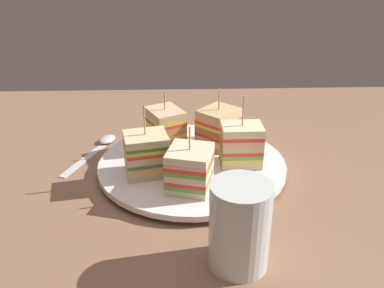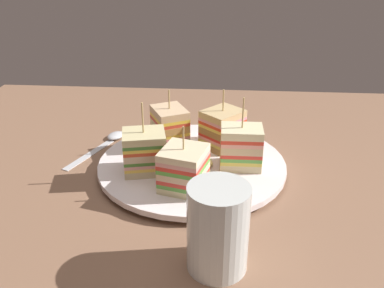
# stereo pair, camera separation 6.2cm
# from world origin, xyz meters

# --- Properties ---
(ground_plane) EXTENTS (1.00, 0.79, 0.02)m
(ground_plane) POSITION_xyz_m (0.00, 0.00, -0.01)
(ground_plane) COLOR #866048
(plate) EXTENTS (0.29, 0.29, 0.02)m
(plate) POSITION_xyz_m (0.00, 0.00, 0.01)
(plate) COLOR white
(plate) RESTS_ON ground_plane
(sandwich_wedge_0) EXTENTS (0.07, 0.06, 0.11)m
(sandwich_wedge_0) POSITION_xyz_m (-0.07, -0.03, 0.05)
(sandwich_wedge_0) COLOR beige
(sandwich_wedge_0) RESTS_ON plate
(sandwich_wedge_1) EXTENTS (0.07, 0.07, 0.09)m
(sandwich_wedge_1) POSITION_xyz_m (-0.01, -0.07, 0.04)
(sandwich_wedge_1) COLOR beige
(sandwich_wedge_1) RESTS_ON plate
(sandwich_wedge_2) EXTENTS (0.06, 0.05, 0.11)m
(sandwich_wedge_2) POSITION_xyz_m (0.07, -0.01, 0.05)
(sandwich_wedge_2) COLOR beige
(sandwich_wedge_2) RESTS_ON plate
(sandwich_wedge_3) EXTENTS (0.08, 0.08, 0.10)m
(sandwich_wedge_3) POSITION_xyz_m (0.04, 0.06, 0.05)
(sandwich_wedge_3) COLOR beige
(sandwich_wedge_3) RESTS_ON plate
(sandwich_wedge_4) EXTENTS (0.07, 0.08, 0.09)m
(sandwich_wedge_4) POSITION_xyz_m (-0.04, 0.06, 0.05)
(sandwich_wedge_4) COLOR beige
(sandwich_wedge_4) RESTS_ON plate
(chip_pile) EXTENTS (0.08, 0.08, 0.02)m
(chip_pile) POSITION_xyz_m (-0.01, -0.01, 0.03)
(chip_pile) COLOR #ECD983
(chip_pile) RESTS_ON plate
(spoon) EXTENTS (0.08, 0.15, 0.01)m
(spoon) POSITION_xyz_m (-0.15, 0.09, 0.00)
(spoon) COLOR silver
(spoon) RESTS_ON ground_plane
(drinking_glass) EXTENTS (0.07, 0.07, 0.10)m
(drinking_glass) POSITION_xyz_m (0.04, -0.21, 0.04)
(drinking_glass) COLOR silver
(drinking_glass) RESTS_ON ground_plane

